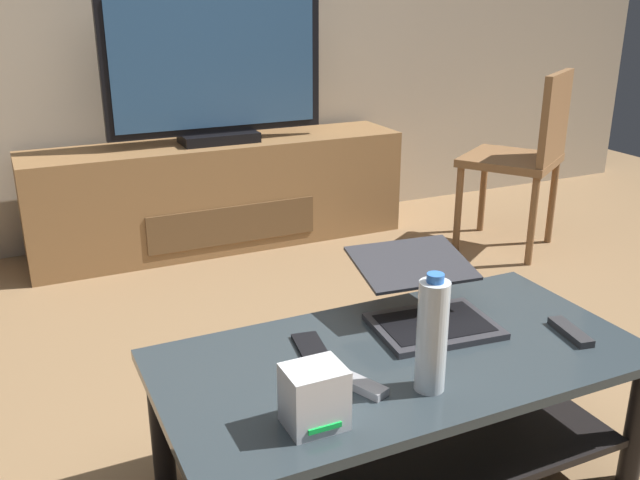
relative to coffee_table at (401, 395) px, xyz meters
name	(u,v)px	position (x,y,z in m)	size (l,w,h in m)	color
ground_plane	(381,465)	(0.00, 0.08, -0.28)	(7.68, 7.68, 0.00)	olive
coffee_table	(401,395)	(0.00, 0.00, 0.00)	(1.26, 0.64, 0.41)	#2D383D
media_cabinet	(221,194)	(0.15, 2.06, 0.00)	(1.95, 0.41, 0.56)	olive
television	(216,72)	(0.15, 2.04, 0.62)	(1.11, 0.20, 0.73)	black
dining_chair	(527,151)	(1.53, 1.32, 0.24)	(0.61, 0.61, 0.92)	brown
laptop	(424,300)	(0.16, 0.14, 0.19)	(0.37, 0.43, 0.17)	#333338
router_box	(314,397)	(-0.34, -0.19, 0.19)	(0.13, 0.11, 0.14)	silver
water_bottle_near	(432,335)	(-0.03, -0.17, 0.26)	(0.07, 0.07, 0.29)	silver
cell_phone	(310,346)	(-0.20, 0.13, 0.13)	(0.07, 0.14, 0.01)	black
tv_remote	(570,332)	(0.47, -0.11, 0.13)	(0.04, 0.16, 0.02)	#2D2D30
soundbar_remote	(357,383)	(-0.18, -0.09, 0.13)	(0.04, 0.16, 0.02)	#99999E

